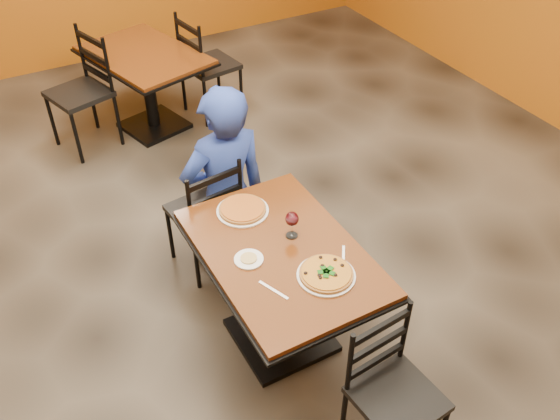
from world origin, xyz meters
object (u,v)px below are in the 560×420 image
table_main (281,275)px  diner (224,172)px  chair_main_near (397,399)px  chair_main_far (204,212)px  chair_second_right (210,65)px  plate_far (243,211)px  pizza_far (243,209)px  plate_main (326,275)px  pizza_main (326,273)px  wine_glass (292,224)px  table_second (147,74)px  chair_second_left (79,94)px  side_plate (249,259)px

table_main → diner: (0.09, 0.96, 0.08)m
chair_main_near → chair_main_far: 1.78m
chair_second_right → plate_far: chair_second_right is taller
diner → pizza_far: 0.59m
table_main → pizza_far: pizza_far is taller
plate_main → pizza_main: 0.02m
chair_second_right → table_main: bearing=155.7°
chair_second_right → pizza_far: 2.52m
table_main → chair_main_far: 0.87m
diner → plate_main: diner is taller
chair_main_near → plate_far: chair_main_near is taller
chair_main_near → chair_second_right: bearing=75.4°
chair_main_near → plate_far: size_ratio=2.78×
wine_glass → pizza_far: bearing=114.3°
table_main → plate_main: 0.37m
chair_main_far → pizza_main: bearing=94.0°
chair_second_right → diner: diner is taller
table_second → pizza_far: 2.39m
chair_second_left → side_plate: size_ratio=6.36×
table_main → pizza_far: 0.46m
chair_second_right → side_plate: 2.93m
table_second → chair_second_right: (0.61, 0.00, -0.06)m
pizza_main → wine_glass: 0.37m
table_main → pizza_main: (0.11, -0.29, 0.21)m
chair_main_far → table_main: bearing=90.8°
pizza_far → table_second: bearing=85.1°
chair_second_right → pizza_main: chair_second_right is taller
wine_glass → side_plate: bearing=-169.0°
chair_main_near → chair_second_right: (0.63, 3.68, 0.06)m
diner → plate_far: (-0.13, -0.56, 0.11)m
chair_main_far → plate_far: size_ratio=2.91×
chair_second_left → side_plate: chair_second_left is taller
chair_second_left → chair_second_right: chair_second_left is taller
table_second → chair_second_left: (-0.61, 0.00, -0.05)m
plate_far → pizza_far: 0.02m
diner → pizza_main: size_ratio=4.51×
chair_main_far → plate_main: 1.20m
plate_main → chair_second_left: bearing=100.3°
diner → plate_main: size_ratio=4.13×
chair_second_left → wine_glass: size_ratio=5.65×
chair_second_left → table_main: bearing=-7.3°
table_second → diner: bearing=-92.4°
chair_main_near → pizza_far: chair_main_near is taller
plate_main → plate_far: size_ratio=1.00×
pizza_main → diner: bearing=90.9°
plate_main → pizza_far: (-0.15, 0.69, 0.02)m
diner → pizza_main: bearing=90.1°
table_main → wine_glass: bearing=34.8°
chair_main_near → wine_glass: (-0.04, 0.98, 0.41)m
chair_second_left → chair_main_near: bearing=-7.3°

